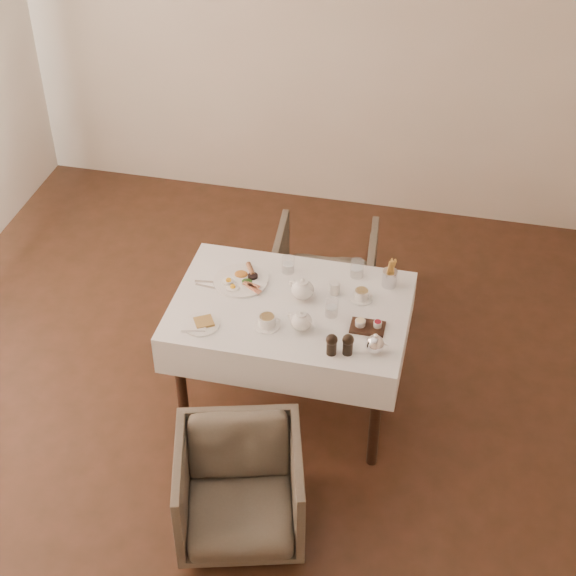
% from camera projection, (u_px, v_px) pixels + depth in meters
% --- Properties ---
extents(table, '(1.28, 0.88, 0.75)m').
position_uv_depth(table, '(290.00, 321.00, 4.85)').
color(table, black).
rests_on(table, ground).
extents(armchair_near, '(0.76, 0.78, 0.58)m').
position_uv_depth(armchair_near, '(240.00, 489.00, 4.38)').
color(armchair_near, '#50473A').
rests_on(armchair_near, ground).
extents(armchair_far, '(0.69, 0.71, 0.60)m').
position_uv_depth(armchair_far, '(325.00, 275.00, 5.72)').
color(armchair_far, '#50473A').
rests_on(armchair_far, ground).
extents(breakfast_plate, '(0.31, 0.31, 0.04)m').
position_uv_depth(breakfast_plate, '(241.00, 280.00, 4.93)').
color(breakfast_plate, white).
rests_on(breakfast_plate, table).
extents(side_plate, '(0.20, 0.19, 0.02)m').
position_uv_depth(side_plate, '(200.00, 324.00, 4.63)').
color(side_plate, white).
rests_on(side_plate, table).
extents(teapot_centre, '(0.21, 0.19, 0.14)m').
position_uv_depth(teapot_centre, '(303.00, 288.00, 4.77)').
color(teapot_centre, white).
rests_on(teapot_centre, table).
extents(teapot_front, '(0.19, 0.17, 0.12)m').
position_uv_depth(teapot_front, '(301.00, 320.00, 4.58)').
color(teapot_front, white).
rests_on(teapot_front, table).
extents(creamer, '(0.07, 0.07, 0.07)m').
position_uv_depth(creamer, '(334.00, 288.00, 4.83)').
color(creamer, white).
rests_on(creamer, table).
extents(teacup_near, '(0.14, 0.14, 0.07)m').
position_uv_depth(teacup_near, '(267.00, 322.00, 4.62)').
color(teacup_near, white).
rests_on(teacup_near, table).
extents(teacup_far, '(0.12, 0.12, 0.06)m').
position_uv_depth(teacup_far, '(361.00, 295.00, 4.79)').
color(teacup_far, white).
rests_on(teacup_far, table).
extents(glass_left, '(0.08, 0.08, 0.10)m').
position_uv_depth(glass_left, '(288.00, 265.00, 4.97)').
color(glass_left, silver).
rests_on(glass_left, table).
extents(glass_mid, '(0.07, 0.07, 0.10)m').
position_uv_depth(glass_mid, '(332.00, 308.00, 4.68)').
color(glass_mid, silver).
rests_on(glass_mid, table).
extents(glass_right, '(0.10, 0.10, 0.10)m').
position_uv_depth(glass_right, '(357.00, 268.00, 4.94)').
color(glass_right, silver).
rests_on(glass_right, table).
extents(condiment_board, '(0.18, 0.12, 0.05)m').
position_uv_depth(condiment_board, '(367.00, 326.00, 4.61)').
color(condiment_board, black).
rests_on(condiment_board, table).
extents(pepper_mill_left, '(0.07, 0.07, 0.12)m').
position_uv_depth(pepper_mill_left, '(332.00, 344.00, 4.43)').
color(pepper_mill_left, black).
rests_on(pepper_mill_left, table).
extents(pepper_mill_right, '(0.07, 0.07, 0.12)m').
position_uv_depth(pepper_mill_right, '(348.00, 344.00, 4.43)').
color(pepper_mill_right, black).
rests_on(pepper_mill_right, table).
extents(silver_pot, '(0.12, 0.11, 0.13)m').
position_uv_depth(silver_pot, '(375.00, 343.00, 4.44)').
color(silver_pot, white).
rests_on(silver_pot, table).
extents(fries_cup, '(0.08, 0.08, 0.18)m').
position_uv_depth(fries_cup, '(390.00, 274.00, 4.86)').
color(fries_cup, silver).
rests_on(fries_cup, table).
extents(cutlery_fork, '(0.21, 0.04, 0.00)m').
position_uv_depth(cutlery_fork, '(213.00, 282.00, 4.92)').
color(cutlery_fork, silver).
rests_on(cutlery_fork, table).
extents(cutlery_knife, '(0.18, 0.03, 0.00)m').
position_uv_depth(cutlery_knife, '(211.00, 287.00, 4.89)').
color(cutlery_knife, silver).
rests_on(cutlery_knife, table).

